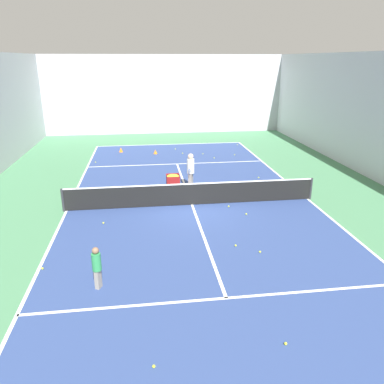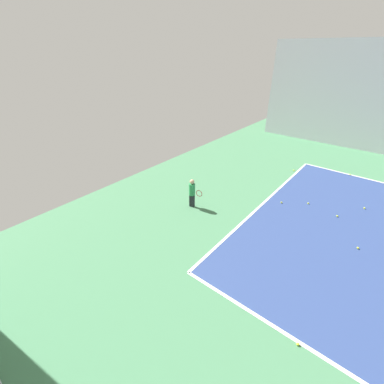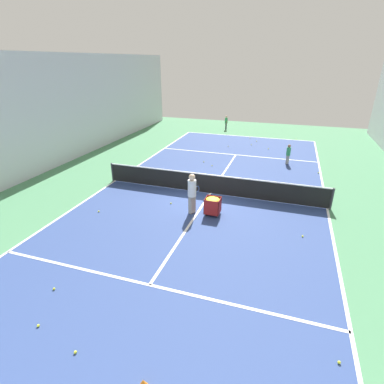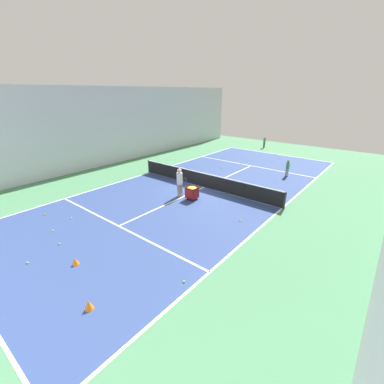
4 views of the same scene
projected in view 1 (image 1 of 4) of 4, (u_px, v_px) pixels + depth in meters
name	position (u px, v px, depth m)	size (l,w,h in m)	color
ground_plane	(192.00, 205.00, 16.34)	(38.07, 38.07, 0.00)	#477F56
court_playing_area	(192.00, 205.00, 16.34)	(10.64, 24.88, 0.00)	navy
line_baseline_far	(170.00, 144.00, 27.96)	(10.64, 0.10, 0.00)	white
line_sideline_left	(66.00, 211.00, 15.67)	(0.10, 24.88, 0.00)	white
line_sideline_right	(308.00, 199.00, 17.01)	(0.10, 24.88, 0.00)	white
line_service_near	(226.00, 298.00, 9.95)	(10.64, 0.10, 0.00)	white
line_service_far	(177.00, 164.00, 22.73)	(10.64, 0.10, 0.00)	white
line_centre_service	(192.00, 205.00, 16.34)	(0.10, 13.69, 0.00)	white
hall_enclosure_far	(165.00, 95.00, 31.25)	(19.82, 0.15, 6.40)	silver
tennis_net	(192.00, 194.00, 16.17)	(10.94, 0.10, 1.00)	#2D2D33
coach_at_net	(191.00, 169.00, 18.07)	(0.47, 0.71, 1.76)	gray
child_midcourt	(97.00, 265.00, 10.18)	(0.33, 0.33, 1.26)	gray
ball_cart	(173.00, 179.00, 18.02)	(0.63, 0.59, 0.78)	maroon
training_cone_0	(155.00, 152.00, 25.13)	(0.27, 0.27, 0.28)	orange
training_cone_1	(121.00, 150.00, 25.59)	(0.27, 0.27, 0.32)	orange
tennis_ball_0	(286.00, 344.00, 8.31)	(0.07, 0.07, 0.07)	yellow
tennis_ball_1	(203.00, 154.00, 25.02)	(0.07, 0.07, 0.07)	yellow
tennis_ball_2	(175.00, 149.00, 26.38)	(0.07, 0.07, 0.07)	yellow
tennis_ball_4	(99.00, 188.00, 18.36)	(0.07, 0.07, 0.07)	yellow
tennis_ball_5	(234.00, 155.00, 24.81)	(0.07, 0.07, 0.07)	yellow
tennis_ball_6	(229.00, 206.00, 16.08)	(0.07, 0.07, 0.07)	yellow
tennis_ball_8	(259.00, 178.00, 20.00)	(0.07, 0.07, 0.07)	yellow
tennis_ball_9	(154.00, 366.00, 7.70)	(0.07, 0.07, 0.07)	yellow
tennis_ball_11	(182.00, 153.00, 25.16)	(0.07, 0.07, 0.07)	yellow
tennis_ball_12	(95.00, 162.00, 23.00)	(0.07, 0.07, 0.07)	yellow
tennis_ball_14	(103.00, 223.00, 14.45)	(0.07, 0.07, 0.07)	yellow
tennis_ball_15	(216.00, 190.00, 18.08)	(0.07, 0.07, 0.07)	yellow
tennis_ball_16	(260.00, 252.00, 12.28)	(0.07, 0.07, 0.07)	yellow
tennis_ball_17	(237.00, 145.00, 27.73)	(0.07, 0.07, 0.07)	yellow
tennis_ball_18	(236.00, 245.00, 12.70)	(0.07, 0.07, 0.07)	yellow
tennis_ball_19	(42.00, 268.00, 11.30)	(0.07, 0.07, 0.07)	yellow
tennis_ball_20	(246.00, 214.00, 15.29)	(0.07, 0.07, 0.07)	yellow
tennis_ball_22	(214.00, 158.00, 24.00)	(0.07, 0.07, 0.07)	yellow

